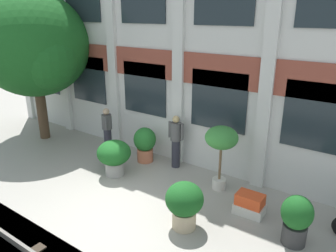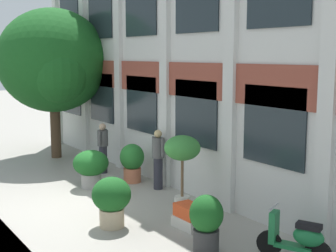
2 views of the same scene
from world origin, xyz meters
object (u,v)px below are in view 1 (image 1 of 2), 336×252
at_px(potted_plant_stone_basin, 145,143).
at_px(resident_watching_tracks, 176,140).
at_px(potted_plant_ribbed_drum, 114,155).
at_px(resident_by_doorway, 107,129).
at_px(potted_plant_glazed_jar, 296,218).
at_px(potted_plant_terracotta_small, 221,142).
at_px(broadleaf_tree, 34,47).
at_px(potted_plant_fluted_column, 184,202).
at_px(potted_plant_square_trough, 250,204).

bearing_deg(potted_plant_stone_basin, resident_watching_tracks, 12.68).
relative_size(potted_plant_ribbed_drum, resident_by_doorway, 0.67).
bearing_deg(potted_plant_glazed_jar, potted_plant_terracotta_small, 154.16).
height_order(broadleaf_tree, resident_watching_tracks, broadleaf_tree).
distance_m(potted_plant_fluted_column, potted_plant_ribbed_drum, 3.22).
bearing_deg(potted_plant_ribbed_drum, potted_plant_terracotta_small, 19.87).
bearing_deg(potted_plant_fluted_column, potted_plant_square_trough, 53.77).
xyz_separation_m(potted_plant_fluted_column, resident_by_doorway, (-4.39, 1.99, 0.22)).
height_order(broadleaf_tree, potted_plant_square_trough, broadleaf_tree).
height_order(potted_plant_terracotta_small, potted_plant_ribbed_drum, potted_plant_terracotta_small).
bearing_deg(potted_plant_fluted_column, resident_watching_tracks, 127.62).
xyz_separation_m(potted_plant_square_trough, potted_plant_fluted_column, (-1.00, -1.37, 0.40)).
bearing_deg(potted_plant_glazed_jar, potted_plant_ribbed_drum, 179.28).
bearing_deg(potted_plant_ribbed_drum, potted_plant_fluted_column, -17.14).
relative_size(potted_plant_stone_basin, potted_plant_ribbed_drum, 1.06).
bearing_deg(potted_plant_terracotta_small, resident_watching_tracks, 165.92).
distance_m(potted_plant_stone_basin, potted_plant_fluted_column, 3.68).
xyz_separation_m(potted_plant_stone_basin, resident_by_doorway, (-1.46, -0.23, 0.22)).
bearing_deg(potted_plant_square_trough, resident_by_doorway, 173.44).
distance_m(potted_plant_ribbed_drum, resident_watching_tracks, 1.93).
bearing_deg(potted_plant_fluted_column, potted_plant_glazed_jar, 22.03).
xyz_separation_m(potted_plant_square_trough, potted_plant_ribbed_drum, (-4.08, -0.42, 0.39)).
xyz_separation_m(potted_plant_glazed_jar, resident_watching_tracks, (-4.07, 1.56, 0.29)).
xyz_separation_m(potted_plant_fluted_column, potted_plant_terracotta_small, (-0.14, 2.01, 0.75)).
xyz_separation_m(potted_plant_fluted_column, potted_plant_ribbed_drum, (-3.08, 0.95, -0.01)).
distance_m(potted_plant_fluted_column, potted_plant_terracotta_small, 2.15).
bearing_deg(potted_plant_stone_basin, potted_plant_glazed_jar, -14.55).
bearing_deg(resident_watching_tracks, potted_plant_square_trough, 66.74).
height_order(potted_plant_square_trough, potted_plant_terracotta_small, potted_plant_terracotta_small).
distance_m(potted_plant_glazed_jar, resident_watching_tracks, 4.37).
height_order(broadleaf_tree, resident_by_doorway, broadleaf_tree).
relative_size(potted_plant_stone_basin, potted_plant_fluted_column, 1.03).
bearing_deg(potted_plant_stone_basin, potted_plant_square_trough, -12.12).
bearing_deg(potted_plant_terracotta_small, potted_plant_fluted_column, -85.93).
bearing_deg(potted_plant_square_trough, potted_plant_fluted_column, -126.23).
relative_size(broadleaf_tree, resident_watching_tracks, 3.20).
bearing_deg(broadleaf_tree, potted_plant_fluted_column, -12.14).
relative_size(potted_plant_stone_basin, resident_watching_tracks, 0.68).
xyz_separation_m(potted_plant_terracotta_small, potted_plant_ribbed_drum, (-2.94, -1.06, -0.76)).
height_order(potted_plant_stone_basin, potted_plant_glazed_jar, potted_plant_stone_basin).
xyz_separation_m(broadleaf_tree, potted_plant_terracotta_small, (7.32, 0.41, -2.04)).
relative_size(potted_plant_glazed_jar, resident_by_doorway, 0.70).
distance_m(broadleaf_tree, potted_plant_stone_basin, 5.36).
bearing_deg(resident_watching_tracks, potted_plant_glazed_jar, 66.23).
height_order(potted_plant_square_trough, resident_watching_tracks, resident_watching_tracks).
height_order(potted_plant_square_trough, potted_plant_ribbed_drum, potted_plant_ribbed_drum).
bearing_deg(broadleaf_tree, potted_plant_ribbed_drum, -8.51).
bearing_deg(potted_plant_glazed_jar, potted_plant_fluted_column, -157.97).
bearing_deg(resident_by_doorway, potted_plant_ribbed_drum, 103.04).
distance_m(potted_plant_terracotta_small, potted_plant_glazed_jar, 2.70).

